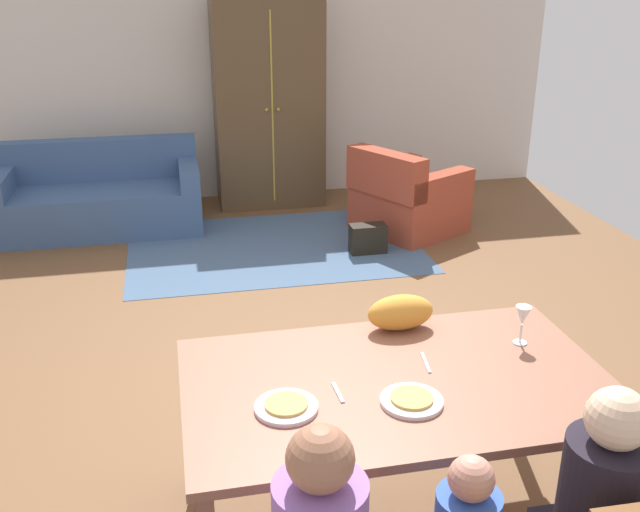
{
  "coord_description": "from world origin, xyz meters",
  "views": [
    {
      "loc": [
        -0.73,
        -3.75,
        2.35
      ],
      "look_at": [
        0.05,
        -0.09,
        0.85
      ],
      "focal_mm": 40.26,
      "sensor_mm": 36.0,
      "label": 1
    }
  ],
  "objects_px": {
    "armoire": "(268,105)",
    "handbag": "(368,239)",
    "armchair": "(406,199)",
    "wine_glass": "(523,317)",
    "plate_near_man": "(286,407)",
    "dining_table": "(397,393)",
    "cat": "(400,312)",
    "plate_near_child": "(412,401)",
    "couch": "(100,198)"
  },
  "relations": [
    {
      "from": "dining_table",
      "to": "armoire",
      "type": "xyz_separation_m",
      "value": [
        0.17,
        4.93,
        0.36
      ]
    },
    {
      "from": "dining_table",
      "to": "armchair",
      "type": "relative_size",
      "value": 1.54
    },
    {
      "from": "plate_near_man",
      "to": "armoire",
      "type": "relative_size",
      "value": 0.12
    },
    {
      "from": "cat",
      "to": "armchair",
      "type": "xyz_separation_m",
      "value": [
        1.15,
        3.31,
        -0.53
      ]
    },
    {
      "from": "plate_near_child",
      "to": "armchair",
      "type": "height_order",
      "value": "armchair"
    },
    {
      "from": "armoire",
      "to": "cat",
      "type": "bearing_deg",
      "value": -90.29
    },
    {
      "from": "plate_near_man",
      "to": "handbag",
      "type": "height_order",
      "value": "plate_near_man"
    },
    {
      "from": "dining_table",
      "to": "armoire",
      "type": "distance_m",
      "value": 4.95
    },
    {
      "from": "plate_near_child",
      "to": "couch",
      "type": "height_order",
      "value": "couch"
    },
    {
      "from": "dining_table",
      "to": "couch",
      "type": "height_order",
      "value": "couch"
    },
    {
      "from": "dining_table",
      "to": "cat",
      "type": "height_order",
      "value": "cat"
    },
    {
      "from": "plate_near_child",
      "to": "armoire",
      "type": "distance_m",
      "value": 5.12
    },
    {
      "from": "armchair",
      "to": "handbag",
      "type": "height_order",
      "value": "armchair"
    },
    {
      "from": "armoire",
      "to": "couch",
      "type": "bearing_deg",
      "value": -163.83
    },
    {
      "from": "cat",
      "to": "couch",
      "type": "xyz_separation_m",
      "value": [
        -1.7,
        4.0,
        -0.54
      ]
    },
    {
      "from": "plate_near_child",
      "to": "cat",
      "type": "distance_m",
      "value": 0.64
    },
    {
      "from": "armchair",
      "to": "plate_near_child",
      "type": "bearing_deg",
      "value": -108.36
    },
    {
      "from": "wine_glass",
      "to": "handbag",
      "type": "bearing_deg",
      "value": 87.07
    },
    {
      "from": "wine_glass",
      "to": "armchair",
      "type": "distance_m",
      "value": 3.67
    },
    {
      "from": "wine_glass",
      "to": "armchair",
      "type": "xyz_separation_m",
      "value": [
        0.66,
        3.57,
        -0.57
      ]
    },
    {
      "from": "dining_table",
      "to": "cat",
      "type": "bearing_deg",
      "value": 70.93
    },
    {
      "from": "armoire",
      "to": "handbag",
      "type": "xyz_separation_m",
      "value": [
        0.63,
        -1.66,
        -0.92
      ]
    },
    {
      "from": "plate_near_child",
      "to": "handbag",
      "type": "relative_size",
      "value": 0.78
    },
    {
      "from": "armoire",
      "to": "handbag",
      "type": "distance_m",
      "value": 2.0
    },
    {
      "from": "wine_glass",
      "to": "handbag",
      "type": "distance_m",
      "value": 3.19
    },
    {
      "from": "plate_near_child",
      "to": "cat",
      "type": "xyz_separation_m",
      "value": [
        0.15,
        0.61,
        0.08
      ]
    },
    {
      "from": "wine_glass",
      "to": "cat",
      "type": "distance_m",
      "value": 0.56
    },
    {
      "from": "armchair",
      "to": "armoire",
      "type": "height_order",
      "value": "armoire"
    },
    {
      "from": "armchair",
      "to": "couch",
      "type": "bearing_deg",
      "value": 166.52
    },
    {
      "from": "plate_near_man",
      "to": "armchair",
      "type": "relative_size",
      "value": 0.22
    },
    {
      "from": "dining_table",
      "to": "couch",
      "type": "relative_size",
      "value": 0.95
    },
    {
      "from": "handbag",
      "to": "cat",
      "type": "bearing_deg",
      "value": -102.91
    },
    {
      "from": "plate_near_man",
      "to": "plate_near_child",
      "type": "xyz_separation_m",
      "value": [
        0.49,
        -0.06,
        0.0
      ]
    },
    {
      "from": "plate_near_man",
      "to": "cat",
      "type": "bearing_deg",
      "value": 40.86
    },
    {
      "from": "plate_near_child",
      "to": "armchair",
      "type": "relative_size",
      "value": 0.22
    },
    {
      "from": "dining_table",
      "to": "handbag",
      "type": "xyz_separation_m",
      "value": [
        0.8,
        3.27,
        -0.56
      ]
    },
    {
      "from": "armoire",
      "to": "dining_table",
      "type": "bearing_deg",
      "value": -92.0
    },
    {
      "from": "wine_glass",
      "to": "couch",
      "type": "height_order",
      "value": "wine_glass"
    },
    {
      "from": "couch",
      "to": "handbag",
      "type": "relative_size",
      "value": 5.89
    },
    {
      "from": "plate_near_man",
      "to": "armoire",
      "type": "distance_m",
      "value": 5.1
    },
    {
      "from": "plate_near_man",
      "to": "armchair",
      "type": "distance_m",
      "value": 4.28
    },
    {
      "from": "plate_near_man",
      "to": "armoire",
      "type": "height_order",
      "value": "armoire"
    },
    {
      "from": "plate_near_child",
      "to": "couch",
      "type": "xyz_separation_m",
      "value": [
        -1.55,
        4.61,
        -0.47
      ]
    },
    {
      "from": "armchair",
      "to": "armoire",
      "type": "distance_m",
      "value": 1.79
    },
    {
      "from": "dining_table",
      "to": "plate_near_man",
      "type": "xyz_separation_m",
      "value": [
        -0.49,
        -0.12,
        0.07
      ]
    },
    {
      "from": "dining_table",
      "to": "plate_near_child",
      "type": "xyz_separation_m",
      "value": [
        0.0,
        -0.18,
        0.07
      ]
    },
    {
      "from": "wine_glass",
      "to": "handbag",
      "type": "relative_size",
      "value": 0.58
    },
    {
      "from": "plate_near_man",
      "to": "couch",
      "type": "bearing_deg",
      "value": 103.13
    },
    {
      "from": "plate_near_child",
      "to": "couch",
      "type": "distance_m",
      "value": 4.89
    },
    {
      "from": "dining_table",
      "to": "wine_glass",
      "type": "distance_m",
      "value": 0.7
    }
  ]
}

